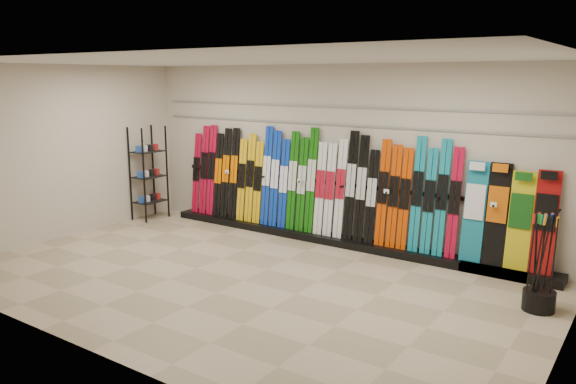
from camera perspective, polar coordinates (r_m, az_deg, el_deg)
The scene contains 13 objects.
floor at distance 7.94m, azimuth -4.56°, elevation -8.95°, with size 8.00×8.00×0.00m, color tan.
back_wall at distance 9.59m, azimuth 4.73°, elevation 3.88°, with size 8.00×8.00×0.00m, color beige.
left_wall at distance 10.52m, azimuth -21.96°, elevation 3.75°, with size 5.00×5.00×0.00m, color beige.
right_wall at distance 5.95m, azimuth 26.77°, elevation -2.13°, with size 5.00×5.00×0.00m, color beige.
ceiling at distance 7.44m, azimuth -4.94°, elevation 13.23°, with size 8.00×8.00×0.00m, color silver.
ski_rack_base at distance 9.60m, azimuth 5.10°, elevation -4.92°, with size 8.00×0.40×0.12m, color black.
skis at distance 9.76m, azimuth 1.93°, elevation 0.81°, with size 5.38×0.23×1.82m.
snowboards at distance 8.53m, azimuth 21.44°, elevation -2.39°, with size 1.27×0.23×1.47m.
accessory_rack at distance 11.43m, azimuth -13.97°, elevation 1.88°, with size 0.40×0.60×1.84m, color black.
pole_bin at distance 7.57m, azimuth 24.11°, elevation -10.02°, with size 0.38×0.38×0.25m, color black.
ski_poles at distance 7.42m, azimuth 24.31°, elevation -6.51°, with size 0.30×0.31×1.18m.
slatwall_rail_0 at distance 9.52m, azimuth 4.72°, elevation 6.85°, with size 7.60×0.02×0.03m, color gray.
slatwall_rail_1 at distance 9.50m, azimuth 4.75°, elevation 8.65°, with size 7.60×0.02×0.03m, color gray.
Camera 1 is at (4.70, -5.76, 2.78)m, focal length 35.00 mm.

